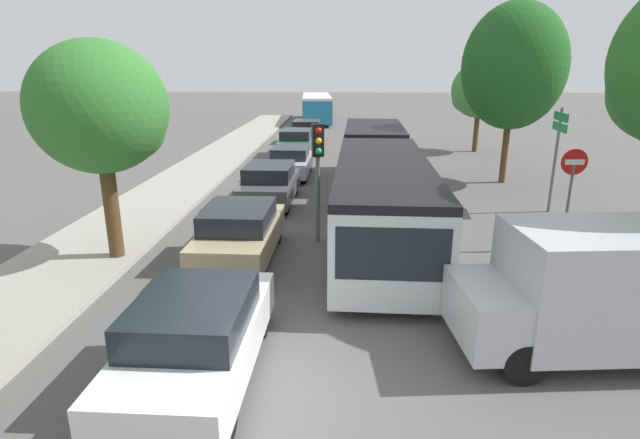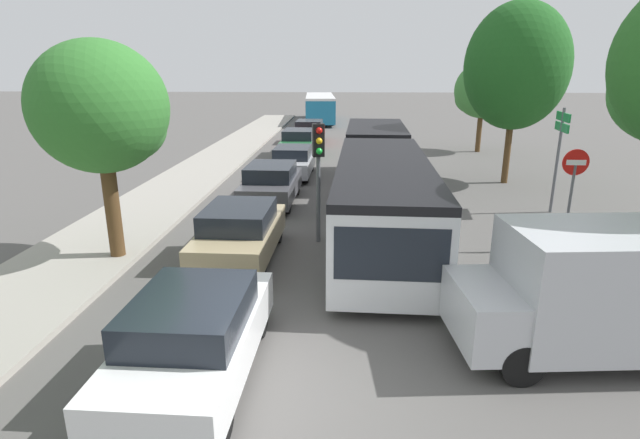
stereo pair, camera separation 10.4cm
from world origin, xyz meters
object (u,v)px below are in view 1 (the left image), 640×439
Objects in this scene: articulated_bus at (378,172)px; queued_car_white at (197,337)px; queued_car_silver at (291,162)px; city_bus_rear at (316,106)px; tree_right_far at (478,92)px; queued_car_tan at (240,233)px; queued_car_red at (307,131)px; white_van at (615,288)px; tree_left_mid at (103,112)px; tree_right_mid at (515,70)px; direction_sign_post at (558,139)px; traffic_light at (318,157)px; no_entry_sign at (571,184)px; queued_car_green at (296,142)px; queued_car_graphite at (270,184)px.

articulated_bus is 10.64m from queued_car_white.
queued_car_white is at bearing -178.73° from queued_car_silver.
tree_right_far is at bearing -152.46° from city_bus_rear.
queued_car_tan is (-0.36, 5.27, -0.01)m from queued_car_white.
articulated_bus is 30.85m from city_bus_rear.
white_van is (7.15, -25.76, 0.48)m from queued_car_red.
tree_right_mid is (12.89, 9.90, 0.94)m from tree_left_mid.
city_bus_rear is 3.17× the size of direction_sign_post.
direction_sign_post is (9.66, -5.44, 1.84)m from queued_car_silver.
traffic_light is 6.88m from no_entry_sign.
queued_car_red is (0.21, 21.59, 0.02)m from queued_car_tan.
no_entry_sign is at bearing 6.45° from tree_left_mid.
tree_left_mid is (-5.11, -1.70, 1.35)m from traffic_light.
articulated_bus is 3.85× the size of queued_car_green.
queued_car_graphite is 0.77× the size of tree_left_mid.
queued_car_white is at bearing -122.07° from tree_right_mid.
white_van is (7.21, -39.53, -0.16)m from city_bus_rear.
queued_car_red is 15.77m from tree_right_mid.
city_bus_rear is 20.05m from tree_right_far.
queued_car_graphite is 1.52× the size of no_entry_sign.
queued_car_silver is 6.02m from queued_car_green.
queued_car_white is at bearing 53.11° from direction_sign_post.
no_entry_sign reaches higher than queued_car_white.
tree_right_mid is at bearing -95.33° from tree_right_far.
queued_car_red is at bearing 0.40° from queued_car_tan.
traffic_light is at bearing -153.73° from queued_car_graphite.
queued_car_silver is 0.78× the size of tree_right_far.
queued_car_red is (-3.66, 16.85, -0.65)m from articulated_bus.
direction_sign_post reaches higher than city_bus_rear.
queued_car_red is 1.20× the size of direction_sign_post.
tree_left_mid is at bearing 170.38° from queued_car_green.
no_entry_sign is at bearing -156.23° from queued_car_red.
queued_car_tan is at bearing -37.46° from articulated_bus.
queued_car_graphite is 7.37m from tree_left_mid.
tree_right_mid reaches higher than city_bus_rear.
articulated_bus is at bearing -166.78° from queued_car_red.
articulated_bus is 8.92m from tree_left_mid.
no_entry_sign is at bearing 75.05° from traffic_light.
tree_right_far is (10.28, 7.87, 2.81)m from queued_car_silver.
city_bus_rear is 2.21× the size of white_van.
articulated_bus is at bearing -18.34° from queued_car_white.
queued_car_red reaches higher than queued_car_silver.
queued_car_green is 11.09m from tree_right_far.
queued_car_green is 15.22m from traffic_light.
queued_car_graphite is at bearing 62.22° from tree_left_mid.
city_bus_rear is (-3.72, 30.62, -0.01)m from articulated_bus.
tree_right_mid reaches higher than white_van.
queued_car_graphite is (-0.18, -29.65, -0.65)m from city_bus_rear.
tree_right_far is at bearing 155.60° from articulated_bus.
traffic_light is (1.81, -33.86, 1.10)m from city_bus_rear.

